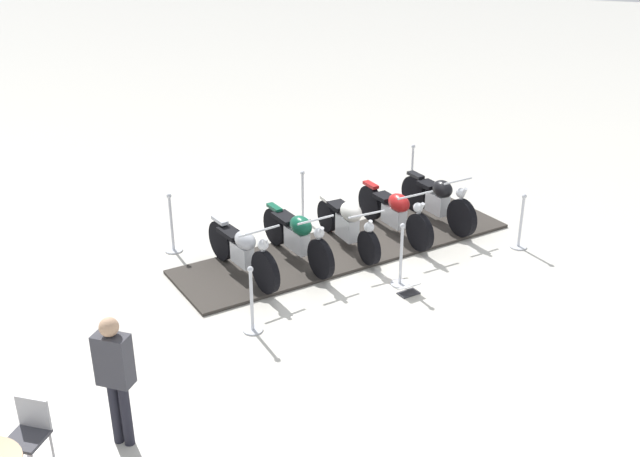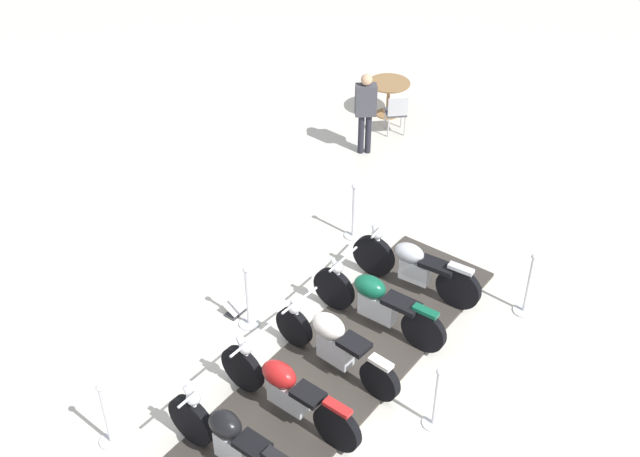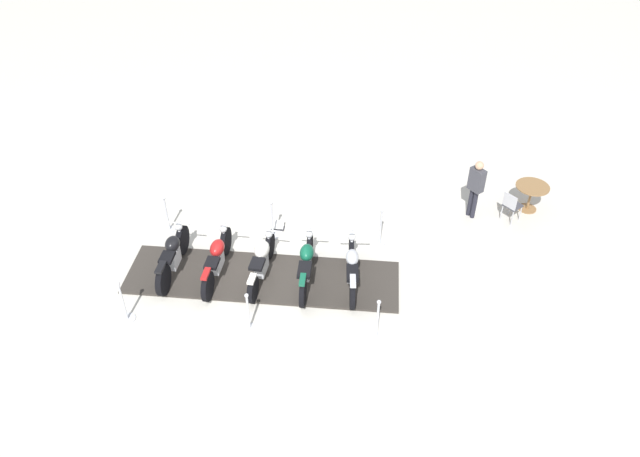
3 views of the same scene
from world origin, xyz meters
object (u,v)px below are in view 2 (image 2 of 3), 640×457
(motorcycle_black, at_px, (232,442))
(info_placard, at_px, (236,309))
(motorcycle_forest, at_px, (376,301))
(cafe_table, at_px, (389,90))
(stanchion_left_front, at_px, (527,293))
(bystander_person, at_px, (366,107))
(stanchion_left_mid, at_px, (435,406))
(motorcycle_chrome, at_px, (414,266))
(stanchion_right_rear, at_px, (107,424))
(motorcycle_cream, at_px, (333,342))
(motorcycle_maroon, at_px, (286,389))
(stanchion_right_front, at_px, (353,219))
(cafe_chair_near_table, at_px, (396,112))
(stanchion_right_mid, at_px, (248,305))

(motorcycle_black, xyz_separation_m, info_placard, (-2.87, -0.18, -0.47))
(motorcycle_forest, bearing_deg, cafe_table, -59.66)
(stanchion_left_front, distance_m, info_placard, 4.40)
(motorcycle_forest, height_order, motorcycle_black, motorcycle_black)
(bystander_person, bearing_deg, motorcycle_black, -18.55)
(stanchion_left_mid, height_order, bystander_person, bystander_person)
(motorcycle_chrome, relative_size, bystander_person, 1.11)
(stanchion_right_rear, relative_size, stanchion_left_mid, 1.02)
(motorcycle_cream, bearing_deg, motorcycle_maroon, 94.66)
(bystander_person, bearing_deg, stanchion_left_front, 21.57)
(cafe_table, height_order, bystander_person, bystander_person)
(cafe_table, distance_m, bystander_person, 1.69)
(stanchion_right_front, bearing_deg, motorcycle_black, -19.43)
(info_placard, relative_size, cafe_chair_near_table, 0.45)
(motorcycle_forest, relative_size, stanchion_right_rear, 1.78)
(cafe_chair_near_table, bearing_deg, stanchion_right_mid, 148.09)
(motorcycle_maroon, relative_size, cafe_table, 2.10)
(stanchion_right_front, relative_size, stanchion_right_mid, 0.97)
(motorcycle_chrome, distance_m, stanchion_left_front, 1.73)
(cafe_chair_near_table, relative_size, bystander_person, 0.51)
(motorcycle_chrome, height_order, cafe_chair_near_table, motorcycle_chrome)
(stanchion_left_mid, xyz_separation_m, cafe_table, (-8.35, 0.06, 0.21))
(motorcycle_black, relative_size, cafe_table, 2.01)
(stanchion_left_front, bearing_deg, bystander_person, -154.98)
(stanchion_left_mid, bearing_deg, stanchion_left_front, 142.61)
(stanchion_right_mid, height_order, info_placard, stanchion_right_mid)
(motorcycle_black, distance_m, cafe_chair_near_table, 8.65)
(motorcycle_black, relative_size, stanchion_right_mid, 1.60)
(motorcycle_chrome, xyz_separation_m, stanchion_right_rear, (2.87, -4.16, -0.17))
(motorcycle_chrome, distance_m, motorcycle_maroon, 3.14)
(info_placard, bearing_deg, stanchion_right_mid, -102.56)
(motorcycle_black, distance_m, bystander_person, 7.79)
(motorcycle_maroon, relative_size, info_placard, 4.73)
(info_placard, height_order, bystander_person, bystander_person)
(motorcycle_chrome, bearing_deg, bystander_person, -49.81)
(stanchion_right_rear, distance_m, cafe_chair_near_table, 8.89)
(info_placard, relative_size, bystander_person, 0.23)
(motorcycle_cream, xyz_separation_m, stanchion_right_mid, (-0.94, -1.23, -0.15))
(stanchion_right_rear, relative_size, stanchion_right_front, 0.98)
(motorcycle_maroon, height_order, stanchion_left_front, stanchion_left_front)
(motorcycle_black, distance_m, stanchion_right_mid, 2.62)
(info_placard, relative_size, cafe_table, 0.44)
(stanchion_right_rear, height_order, stanchion_right_mid, stanchion_right_mid)
(motorcycle_black, bearing_deg, motorcycle_cream, -88.33)
(stanchion_left_front, bearing_deg, stanchion_right_mid, -86.81)
(info_placard, bearing_deg, stanchion_left_front, -52.94)
(motorcycle_chrome, bearing_deg, stanchion_right_rear, 67.74)
(stanchion_left_mid, relative_size, stanchion_right_front, 0.97)
(cafe_chair_near_table, xyz_separation_m, bystander_person, (0.71, -0.68, 0.50))
(stanchion_right_rear, distance_m, bystander_person, 7.97)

